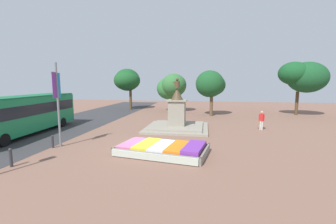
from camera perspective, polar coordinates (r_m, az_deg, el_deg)
name	(u,v)px	position (r m, az deg, el deg)	size (l,w,h in m)	color
ground_plane	(143,149)	(14.93, -6.39, -9.26)	(77.04, 77.04, 0.00)	brown
street_asphalt_strip	(9,142)	(20.06, -35.37, -6.26)	(7.84, 67.41, 0.01)	#333335
flower_planter	(163,149)	(13.81, -1.27, -9.41)	(5.79, 3.88, 0.67)	#38281C
statue_monument	(177,119)	(20.95, 2.29, -1.81)	(5.72, 5.72, 4.70)	gray
banner_pole	(58,101)	(16.46, -26.20, 2.53)	(0.22, 1.17, 5.59)	slate
city_bus	(22,113)	(21.61, -33.09, -0.21)	(3.05, 11.63, 3.21)	#197A47
pedestrian_with_handbag	(261,119)	(22.06, 22.62, -1.72)	(0.56, 0.58, 1.73)	beige
kerb_bollard_mid_a	(11,157)	(14.18, -35.07, -9.34)	(0.17, 0.17, 0.99)	#2D2D33
kerb_bollard_mid_b	(53,141)	(16.78, -27.27, -6.59)	(0.17, 0.17, 0.86)	#2D2D33
park_tree_far_left	(211,84)	(29.81, 10.90, 6.90)	(3.84, 3.94, 5.84)	brown
park_tree_behind_statue	(127,80)	(36.60, -10.32, 7.95)	(4.11, 4.52, 6.47)	#4C3823
park_tree_far_right	(172,87)	(33.54, 0.92, 6.41)	(4.50, 4.34, 5.58)	#4C3823
park_tree_street_side	(303,76)	(33.60, 31.07, 7.80)	(6.01, 4.29, 6.92)	#4C3823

